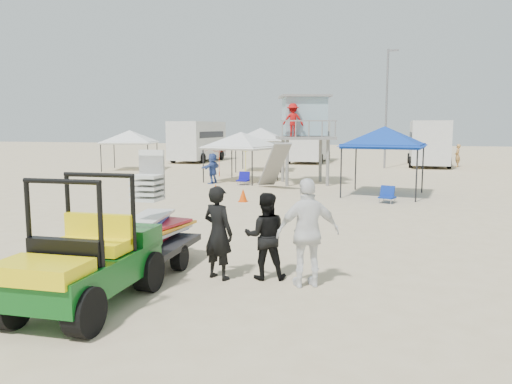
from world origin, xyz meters
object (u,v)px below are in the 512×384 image
(utility_cart, at_px, (82,249))
(man_left, at_px, (218,233))
(lifeguard_tower, at_px, (304,120))
(surf_trailer, at_px, (152,227))
(canopy_blue, at_px, (385,130))

(utility_cart, distance_m, man_left, 2.55)
(man_left, height_order, lifeguard_tower, lifeguard_tower)
(man_left, xyz_separation_m, lifeguard_tower, (-1.29, 16.10, 2.31))
(lifeguard_tower, bearing_deg, utility_cart, -90.74)
(utility_cart, relative_size, surf_trailer, 1.12)
(utility_cart, distance_m, canopy_blue, 15.44)
(surf_trailer, height_order, canopy_blue, canopy_blue)
(utility_cart, relative_size, lifeguard_tower, 0.65)
(surf_trailer, relative_size, lifeguard_tower, 0.58)
(surf_trailer, distance_m, canopy_blue, 13.24)
(surf_trailer, bearing_deg, man_left, -11.18)
(lifeguard_tower, bearing_deg, man_left, -85.42)
(utility_cart, height_order, surf_trailer, surf_trailer)
(surf_trailer, height_order, man_left, surf_trailer)
(utility_cart, relative_size, canopy_blue, 0.81)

